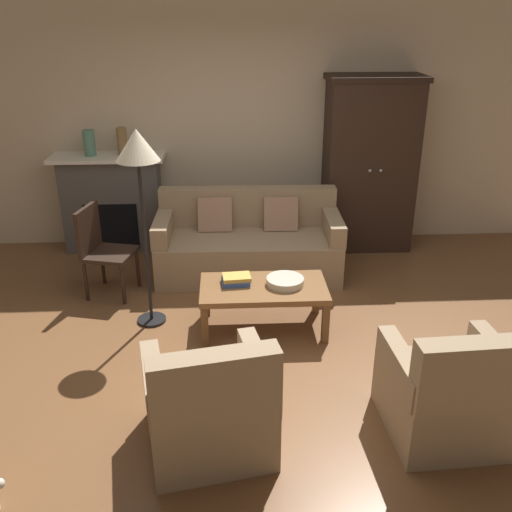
{
  "coord_description": "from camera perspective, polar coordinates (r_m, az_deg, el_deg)",
  "views": [
    {
      "loc": [
        -0.24,
        -4.04,
        2.65
      ],
      "look_at": [
        0.02,
        0.71,
        0.55
      ],
      "focal_mm": 39.93,
      "sensor_mm": 36.0,
      "label": 1
    }
  ],
  "objects": [
    {
      "name": "side_chair_wooden",
      "position": [
        5.72,
        -15.3,
        1.02
      ],
      "size": [
        0.53,
        0.53,
        0.9
      ],
      "color": "black",
      "rests_on": "ground"
    },
    {
      "name": "back_wall",
      "position": [
        6.71,
        -1.09,
        13.1
      ],
      "size": [
        7.2,
        0.1,
        2.8
      ],
      "primitive_type": "cube",
      "color": "beige",
      "rests_on": "ground"
    },
    {
      "name": "mantel_vase_jade",
      "position": [
        6.64,
        -16.36,
        10.82
      ],
      "size": [
        0.13,
        0.13,
        0.28
      ],
      "primitive_type": "cylinder",
      "color": "slate",
      "rests_on": "fireplace"
    },
    {
      "name": "coffee_table",
      "position": [
        4.96,
        0.76,
        -3.57
      ],
      "size": [
        1.1,
        0.6,
        0.42
      ],
      "color": "brown",
      "rests_on": "ground"
    },
    {
      "name": "armchair_near_right",
      "position": [
        4.04,
        18.87,
        -12.96
      ],
      "size": [
        0.82,
        0.81,
        0.88
      ],
      "color": "#997F60",
      "rests_on": "ground"
    },
    {
      "name": "couch",
      "position": [
        6.05,
        -0.78,
        1.16
      ],
      "size": [
        1.94,
        0.9,
        0.86
      ],
      "color": "#937A5B",
      "rests_on": "ground"
    },
    {
      "name": "armchair_near_left",
      "position": [
        3.74,
        -4.69,
        -14.9
      ],
      "size": [
        0.9,
        0.9,
        0.88
      ],
      "color": "#997F60",
      "rests_on": "ground"
    },
    {
      "name": "mantel_vase_bronze",
      "position": [
        6.57,
        -13.26,
        11.11
      ],
      "size": [
        0.11,
        0.11,
        0.31
      ],
      "primitive_type": "cylinder",
      "color": "olive",
      "rests_on": "fireplace"
    },
    {
      "name": "ground_plane",
      "position": [
        4.84,
        0.18,
        -9.39
      ],
      "size": [
        9.6,
        9.6,
        0.0
      ],
      "primitive_type": "plane",
      "color": "brown"
    },
    {
      "name": "fireplace",
      "position": [
        6.8,
        -14.18,
        5.27
      ],
      "size": [
        1.26,
        0.48,
        1.12
      ],
      "color": "#4C4947",
      "rests_on": "ground"
    },
    {
      "name": "floor_lamp",
      "position": [
        4.76,
        -11.73,
        9.63
      ],
      "size": [
        0.36,
        0.36,
        1.75
      ],
      "color": "black",
      "rests_on": "ground"
    },
    {
      "name": "mantel_vase_cream",
      "position": [
        6.55,
        -11.45,
        10.65
      ],
      "size": [
        0.11,
        0.11,
        0.18
      ],
      "primitive_type": "cylinder",
      "color": "beige",
      "rests_on": "fireplace"
    },
    {
      "name": "fruit_bowl",
      "position": [
        4.96,
        2.93,
        -2.54
      ],
      "size": [
        0.33,
        0.33,
        0.06
      ],
      "primitive_type": "cylinder",
      "color": "beige",
      "rests_on": "coffee_table"
    },
    {
      "name": "book_stack",
      "position": [
        4.96,
        -2.01,
        -2.38
      ],
      "size": [
        0.26,
        0.19,
        0.08
      ],
      "color": "#38569E",
      "rests_on": "coffee_table"
    },
    {
      "name": "armoire",
      "position": [
        6.68,
        11.29,
        8.97
      ],
      "size": [
        1.06,
        0.57,
        1.97
      ],
      "color": "black",
      "rests_on": "ground"
    }
  ]
}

